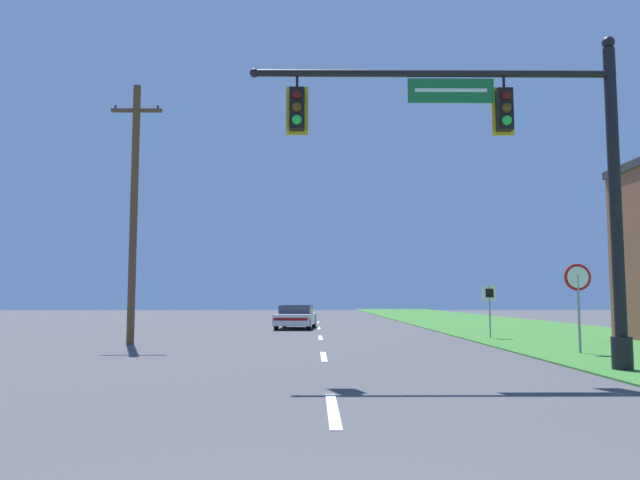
# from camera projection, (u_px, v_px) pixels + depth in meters

# --- Properties ---
(grass_verge_right) EXTENTS (10.00, 110.00, 0.04)m
(grass_verge_right) POSITION_uv_depth(u_px,v_px,m) (518.00, 328.00, 32.77)
(grass_verge_right) COLOR #38752D
(grass_verge_right) RESTS_ON ground
(road_center_line) EXTENTS (0.16, 34.80, 0.01)m
(road_center_line) POSITION_uv_depth(u_px,v_px,m) (320.00, 338.00, 24.70)
(road_center_line) COLOR silver
(road_center_line) RESTS_ON ground
(signal_mast) EXTENTS (8.33, 0.47, 7.44)m
(signal_mast) POSITION_uv_depth(u_px,v_px,m) (525.00, 167.00, 13.81)
(signal_mast) COLOR black
(signal_mast) RESTS_ON grass_verge_right
(car_ahead) EXTENTS (2.20, 4.57, 1.19)m
(car_ahead) POSITION_uv_depth(u_px,v_px,m) (296.00, 317.00, 32.30)
(car_ahead) COLOR black
(car_ahead) RESTS_ON ground
(stop_sign) EXTENTS (0.76, 0.07, 2.50)m
(stop_sign) POSITION_uv_depth(u_px,v_px,m) (578.00, 288.00, 17.67)
(stop_sign) COLOR gray
(stop_sign) RESTS_ON grass_verge_right
(route_sign_post) EXTENTS (0.55, 0.06, 2.03)m
(route_sign_post) POSITION_uv_depth(u_px,v_px,m) (490.00, 299.00, 24.31)
(route_sign_post) COLOR gray
(route_sign_post) RESTS_ON grass_verge_right
(utility_pole_near) EXTENTS (1.80, 0.26, 9.11)m
(utility_pole_near) POSITION_uv_depth(u_px,v_px,m) (134.00, 208.00, 21.78)
(utility_pole_near) COLOR brown
(utility_pole_near) RESTS_ON ground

